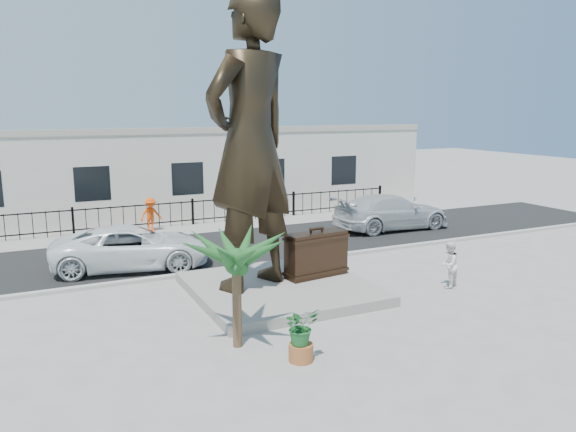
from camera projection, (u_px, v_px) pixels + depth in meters
name	position (u px, v px, depth m)	size (l,w,h in m)	color
ground	(318.00, 306.00, 16.20)	(100.00, 100.00, 0.00)	#9E9991
street	(226.00, 246.00, 23.28)	(40.00, 7.00, 0.01)	black
curb	(258.00, 265.00, 20.17)	(40.00, 0.25, 0.12)	#A5A399
far_sidewalk	(198.00, 228.00, 26.83)	(40.00, 2.50, 0.02)	#9E9991
plinth	(280.00, 288.00, 17.29)	(5.20, 5.20, 0.30)	gray
fence	(193.00, 213.00, 27.42)	(22.00, 0.10, 1.20)	black
building	(170.00, 172.00, 30.84)	(28.00, 7.00, 4.40)	silver
statue	(250.00, 143.00, 16.28)	(3.15, 2.07, 8.64)	black
suitcase	(316.00, 254.00, 17.93)	(2.05, 0.65, 1.45)	black
tourist	(449.00, 265.00, 17.74)	(0.73, 0.57, 1.50)	white
car_white	(132.00, 247.00, 19.86)	(2.52, 5.47, 1.52)	white
car_silver	(391.00, 212.00, 26.38)	(2.29, 5.64, 1.64)	silver
worker	(151.00, 215.00, 25.82)	(1.02, 0.58, 1.57)	#F24C0C
palm_tree	(238.00, 346.00, 13.44)	(1.80, 1.80, 3.20)	#1B4C1E
planter	(301.00, 352.00, 12.63)	(0.56, 0.56, 0.40)	#A0562A
shrub	(301.00, 326.00, 12.51)	(0.78, 0.67, 0.86)	#1F6129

